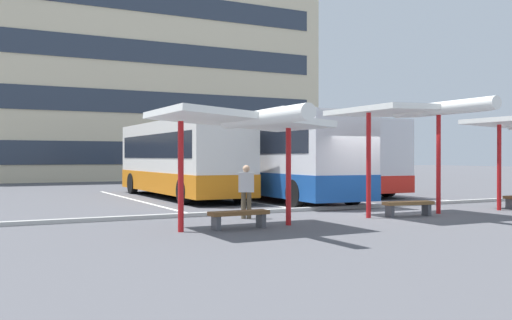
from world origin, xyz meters
TOP-DOWN VIEW (x-y plane):
  - ground_plane at (0.00, 0.00)m, footprint 160.00×160.00m
  - terminal_building at (0.03, 33.90)m, footprint 31.29×12.50m
  - coach_bus_0 at (-3.56, 9.56)m, footprint 2.66×10.47m
  - coach_bus_1 at (-0.28, 7.16)m, footprint 3.22×12.14m
  - coach_bus_2 at (3.83, 9.82)m, footprint 2.51×11.32m
  - lane_stripe_0 at (-5.74, 8.57)m, footprint 0.16×14.00m
  - lane_stripe_1 at (-1.91, 8.57)m, footprint 0.16×14.00m
  - lane_stripe_2 at (1.91, 8.57)m, footprint 0.16×14.00m
  - lane_stripe_3 at (5.74, 8.57)m, footprint 0.16×14.00m
  - waiting_shelter_0 at (-5.98, -1.75)m, footprint 3.99×4.85m
  - bench_0 at (-5.98, -1.58)m, footprint 1.56×0.45m
  - waiting_shelter_1 at (-0.10, -1.28)m, footprint 3.77×5.04m
  - bench_1 at (-0.10, -1.16)m, footprint 1.65×0.63m
  - platform_kerb at (0.00, 1.66)m, footprint 44.00×0.24m
  - waiting_passenger_1 at (-4.77, 0.47)m, footprint 0.50×0.39m

SIDE VIEW (x-z plane):
  - ground_plane at x=0.00m, z-range 0.00..0.00m
  - lane_stripe_0 at x=-5.74m, z-range 0.00..0.01m
  - lane_stripe_1 at x=-1.91m, z-range 0.00..0.01m
  - lane_stripe_2 at x=1.91m, z-range 0.00..0.01m
  - lane_stripe_3 at x=5.74m, z-range 0.00..0.01m
  - platform_kerb at x=0.00m, z-range 0.00..0.12m
  - bench_0 at x=-5.98m, z-range 0.11..0.56m
  - bench_1 at x=-0.10m, z-range 0.11..0.56m
  - waiting_passenger_1 at x=-4.77m, z-range 0.11..1.67m
  - coach_bus_0 at x=-3.56m, z-range -0.14..3.54m
  - coach_bus_1 at x=-0.28m, z-range -0.15..3.62m
  - coach_bus_2 at x=3.83m, z-range -0.12..3.65m
  - waiting_shelter_0 at x=-5.98m, z-range 1.20..4.15m
  - waiting_shelter_1 at x=-0.10m, z-range 1.45..4.80m
  - terminal_building at x=0.03m, z-range -1.36..20.51m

